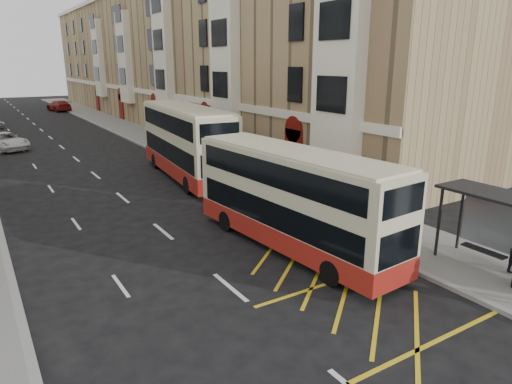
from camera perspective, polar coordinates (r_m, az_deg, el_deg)
ground at (r=12.35m, az=6.28°, el=-19.10°), size 200.00×200.00×0.00m
pavement_right at (r=41.08m, az=-11.11°, el=5.86°), size 4.00×120.00×0.15m
kerb_right at (r=40.42m, az=-13.75°, el=5.54°), size 0.25×120.00×0.15m
road_markings at (r=53.68m, az=-25.11°, el=6.91°), size 10.00×110.00×0.01m
terrace_right at (r=57.31m, az=-10.68°, el=16.15°), size 10.75×79.00×15.25m
guard_railing at (r=19.58m, az=10.37°, el=-2.82°), size 0.06×6.56×1.01m
double_decker_front at (r=17.49m, az=4.62°, el=-0.95°), size 3.01×10.00×3.93m
double_decker_rear at (r=28.79m, az=-8.68°, el=6.18°), size 3.66×11.38×4.46m
pedestrian_far at (r=20.96m, az=12.13°, el=-1.45°), size 0.94×0.89×1.56m
white_van at (r=43.42m, az=-28.96°, el=5.56°), size 4.07×5.68×1.44m
car_red at (r=74.88m, az=-23.40°, el=9.88°), size 3.06×5.78×1.60m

